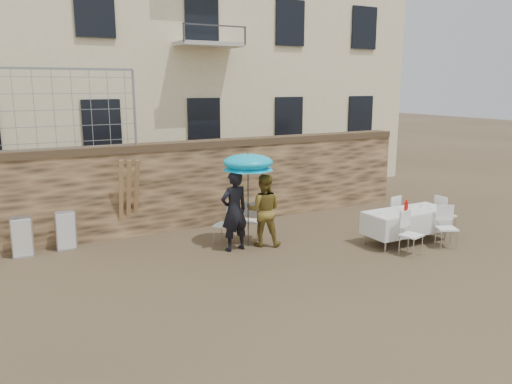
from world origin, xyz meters
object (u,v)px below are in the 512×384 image
banquet_table (407,212)px  chair_stack_left (21,235)px  woman_dress (264,210)px  table_chair_front_left (411,234)px  chair_stack_right (65,229)px  table_chair_side (445,214)px  couple_chair_left (224,224)px  couple_chair_right (251,220)px  man_suit (234,211)px  table_chair_back (389,214)px  umbrella (248,165)px  soda_bottle (406,207)px  table_chair_front_right (447,227)px

banquet_table → chair_stack_left: size_ratio=2.28×
woman_dress → banquet_table: 3.39m
table_chair_front_left → chair_stack_right: size_ratio=1.04×
woman_dress → table_chair_side: size_ratio=1.75×
couple_chair_left → couple_chair_right: bearing=141.7°
man_suit → table_chair_back: size_ratio=1.90×
man_suit → table_chair_back: 4.11m
umbrella → table_chair_side: size_ratio=2.10×
woman_dress → banquet_table: (3.09, -1.38, -0.11)m
umbrella → table_chair_front_left: (2.84, -2.23, -1.42)m
table_chair_front_left → table_chair_back: same height
couple_chair_left → table_chair_front_left: bearing=102.1°
chair_stack_left → chair_stack_right: same height
woman_dress → umbrella: bearing=15.2°
woman_dress → couple_chair_right: 0.66m
couple_chair_left → banquet_table: 4.31m
couple_chair_left → soda_bottle: 4.22m
table_chair_front_left → chair_stack_right: 7.70m
woman_dress → table_chair_front_left: woman_dress is taller
man_suit → table_chair_side: 5.41m
couple_chair_left → table_chair_front_right: (4.34, -2.68, 0.00)m
man_suit → couple_chair_left: (0.00, 0.55, -0.43)m
banquet_table → table_chair_back: size_ratio=2.19×
chair_stack_left → table_chair_front_right: bearing=-25.1°
man_suit → banquet_table: bearing=153.9°
table_chair_front_left → umbrella: bearing=128.1°
soda_bottle → chair_stack_left: size_ratio=0.28×
umbrella → table_chair_back: 3.97m
woman_dress → couple_chair_left: bearing=-5.2°
chair_stack_right → umbrella: bearing=-25.5°
chair_stack_left → chair_stack_right: size_ratio=1.00×
banquet_table → table_chair_front_left: bearing=-128.7°
banquet_table → chair_stack_right: bearing=155.6°
umbrella → table_chair_front_right: (3.94, -2.23, -1.42)m
man_suit → soda_bottle: size_ratio=7.00×
umbrella → table_chair_side: 5.23m
chair_stack_left → chair_stack_right: 0.90m
couple_chair_right → table_chair_back: (3.34, -1.13, 0.00)m
chair_stack_right → couple_chair_left: bearing=-21.7°
chair_stack_left → couple_chair_left: bearing=-17.4°
table_chair_side → couple_chair_right: bearing=69.7°
woman_dress → soda_bottle: 3.27m
table_chair_side → chair_stack_left: size_ratio=1.04×
umbrella → table_chair_back: size_ratio=2.10×
chair_stack_left → man_suit: bearing=-23.9°
table_chair_back → couple_chair_right: bearing=-28.4°
umbrella → soda_bottle: bearing=-26.7°
couple_chair_left → table_chair_front_right: same height
banquet_table → table_chair_front_left: table_chair_front_left is taller
chair_stack_left → woman_dress: bearing=-20.6°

